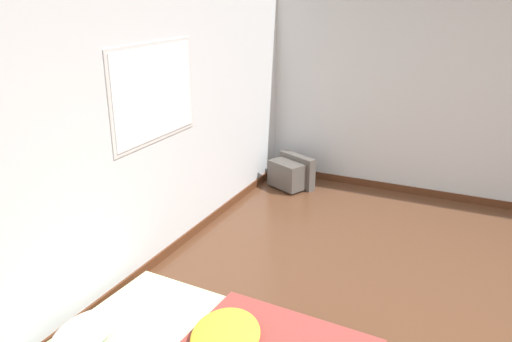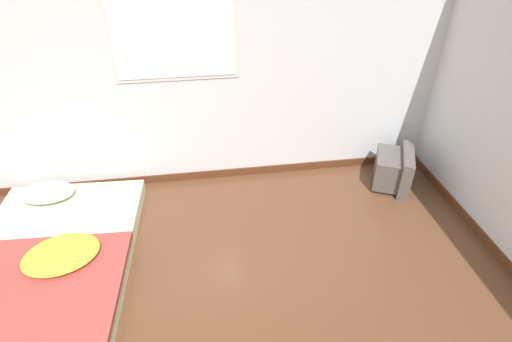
{
  "view_description": "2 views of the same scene",
  "coord_description": "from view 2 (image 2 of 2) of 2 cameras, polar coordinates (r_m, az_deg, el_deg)",
  "views": [
    {
      "loc": [
        -3.04,
        0.17,
        2.39
      ],
      "look_at": [
        0.9,
        2.05,
        0.8
      ],
      "focal_mm": 35.0,
      "sensor_mm": 36.0,
      "label": 1
    },
    {
      "loc": [
        0.56,
        -0.91,
        2.58
      ],
      "look_at": [
        0.97,
        1.8,
        0.69
      ],
      "focal_mm": 28.0,
      "sensor_mm": 36.0,
      "label": 2
    }
  ],
  "objects": [
    {
      "name": "wall_back",
      "position": [
        3.95,
        -16.65,
        14.07
      ],
      "size": [
        8.39,
        0.08,
        2.6
      ],
      "color": "silver",
      "rests_on": "ground_plane"
    },
    {
      "name": "crt_tv",
      "position": [
        4.49,
        19.18,
        0.29
      ],
      "size": [
        0.54,
        0.61,
        0.41
      ],
      "color": "#56514C",
      "rests_on": "ground_plane"
    },
    {
      "name": "mattress_bed",
      "position": [
        3.77,
        -27.86,
        -11.73
      ],
      "size": [
        1.43,
        2.15,
        0.29
      ],
      "color": "beige",
      "rests_on": "ground_plane"
    }
  ]
}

